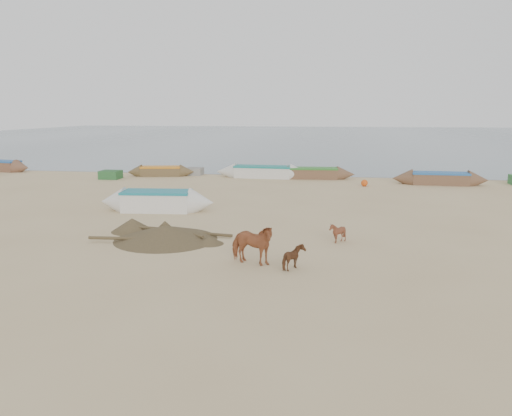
{
  "coord_description": "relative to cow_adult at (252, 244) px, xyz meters",
  "views": [
    {
      "loc": [
        3.18,
        -15.57,
        4.88
      ],
      "look_at": [
        0.0,
        4.0,
        1.0
      ],
      "focal_mm": 35.0,
      "sensor_mm": 36.0,
      "label": 1
    }
  ],
  "objects": [
    {
      "name": "ground",
      "position": [
        -0.56,
        0.34,
        -0.67
      ],
      "size": [
        140.0,
        140.0,
        0.0
      ],
      "primitive_type": "plane",
      "color": "tan",
      "rests_on": "ground"
    },
    {
      "name": "sea",
      "position": [
        -0.56,
        82.34,
        -0.67
      ],
      "size": [
        160.0,
        160.0,
        0.0
      ],
      "primitive_type": "plane",
      "color": "slate",
      "rests_on": "ground"
    },
    {
      "name": "cow_adult",
      "position": [
        0.0,
        0.0,
        0.0
      ],
      "size": [
        1.74,
        1.16,
        1.35
      ],
      "primitive_type": "imported",
      "rotation": [
        0.0,
        0.0,
        1.27
      ],
      "color": "#9A5532",
      "rests_on": "ground"
    },
    {
      "name": "calf_front",
      "position": [
        2.72,
        3.17,
        -0.29
      ],
      "size": [
        0.77,
        0.7,
        0.78
      ],
      "primitive_type": "imported",
      "rotation": [
        0.0,
        0.0,
        -1.45
      ],
      "color": "brown",
      "rests_on": "ground"
    },
    {
      "name": "calf_right",
      "position": [
        1.4,
        -0.33,
        -0.29
      ],
      "size": [
        0.71,
        0.81,
        0.77
      ],
      "primitive_type": "imported",
      "rotation": [
        0.0,
        0.0,
        1.49
      ],
      "color": "brown",
      "rests_on": "ground"
    },
    {
      "name": "near_canoe",
      "position": [
        -6.08,
        7.85,
        -0.17
      ],
      "size": [
        5.75,
        1.99,
        1.01
      ],
      "primitive_type": null,
      "rotation": [
        0.0,
        0.0,
        0.1
      ],
      "color": "silver",
      "rests_on": "ground"
    },
    {
      "name": "debris_pile",
      "position": [
        -3.8,
        2.6,
        -0.4
      ],
      "size": [
        4.6,
        4.6,
        0.55
      ],
      "primitive_type": "cone",
      "rotation": [
        0.0,
        0.0,
        0.17
      ],
      "color": "brown",
      "rests_on": "ground"
    },
    {
      "name": "waterline_canoes",
      "position": [
        2.29,
        20.78,
        -0.26
      ],
      "size": [
        58.36,
        4.03,
        0.89
      ],
      "color": "brown",
      "rests_on": "ground"
    },
    {
      "name": "beach_clutter",
      "position": [
        3.78,
        20.33,
        -0.37
      ],
      "size": [
        45.31,
        4.7,
        0.64
      ],
      "color": "#285A2D",
      "rests_on": "ground"
    }
  ]
}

